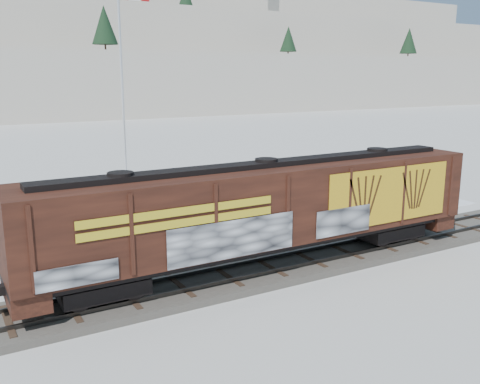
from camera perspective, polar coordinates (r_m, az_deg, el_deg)
ground at (r=21.46m, az=-1.50°, el=-9.56°), size 500.00×500.00×0.00m
rail_track at (r=21.40m, az=-1.51°, el=-9.19°), size 50.00×3.40×0.43m
parking_strip at (r=27.91m, az=-8.90°, el=-4.39°), size 40.00×8.00×0.03m
hopper_railcar at (r=21.47m, az=2.80°, el=-1.62°), size 19.67×3.06×4.25m
flagpole at (r=32.38m, az=-12.09°, el=6.92°), size 2.30×0.90×13.30m
car_silver at (r=24.69m, az=-19.80°, el=-5.23°), size 5.02×2.54×1.64m
car_white at (r=24.80m, az=-16.74°, el=-4.93°), size 5.26×2.86×1.64m
car_dark at (r=30.73m, az=4.89°, el=-1.32°), size 5.10×2.79×1.40m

